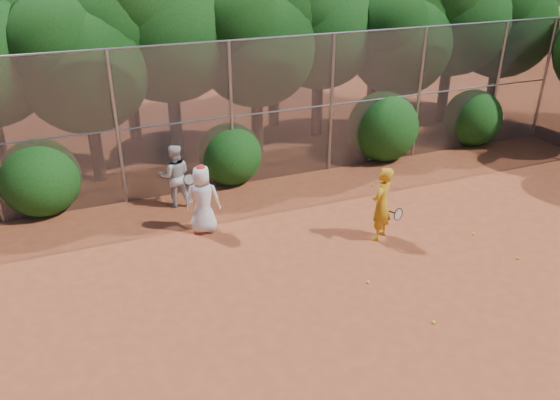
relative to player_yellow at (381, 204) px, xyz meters
name	(u,v)px	position (x,y,z in m)	size (l,w,h in m)	color
ground	(373,292)	(-1.24, -1.84, -0.89)	(80.00, 80.00, 0.00)	brown
fence_back	(262,111)	(-1.36, 4.16, 1.16)	(20.05, 0.09, 4.03)	gray
tree_2	(83,54)	(-5.69, 5.99, 2.69)	(3.99, 3.47, 5.47)	black
tree_3	(168,12)	(-3.18, 7.00, 3.51)	(4.89, 4.26, 6.70)	black
tree_4	(257,33)	(-0.68, 6.40, 2.87)	(4.19, 3.64, 5.73)	black
tree_5	(321,15)	(1.82, 7.20, 3.16)	(4.51, 3.92, 6.17)	black
tree_6	(402,33)	(4.31, 6.19, 2.58)	(3.86, 3.36, 5.29)	black
tree_7	(456,2)	(6.82, 6.80, 3.39)	(4.77, 4.14, 6.53)	black
tree_8	(506,14)	(8.82, 6.50, 2.93)	(4.25, 3.70, 5.82)	black
tree_11	(274,7)	(0.82, 8.80, 3.27)	(4.64, 4.03, 6.35)	black
bush_0	(39,174)	(-7.24, 4.46, 0.11)	(2.00, 2.00, 2.00)	#103F0F
bush_1	(230,151)	(-2.24, 4.46, 0.01)	(1.80, 1.80, 1.80)	#103F0F
bush_2	(383,123)	(2.76, 4.46, 0.21)	(2.20, 2.20, 2.20)	#103F0F
bush_3	(473,115)	(6.26, 4.46, 0.06)	(1.90, 1.90, 1.90)	#103F0F
player_yellow	(381,204)	(0.00, 0.00, 0.00)	(0.89, 0.73, 1.78)	orange
player_teen	(203,199)	(-3.71, 1.86, -0.04)	(0.95, 0.78, 1.71)	white
player_white	(175,176)	(-4.02, 3.48, -0.06)	(0.91, 0.77, 1.66)	silver
ball_0	(473,234)	(2.16, -0.74, -0.86)	(0.07, 0.07, 0.07)	yellow
ball_1	(434,322)	(-0.70, -3.10, -0.86)	(0.07, 0.07, 0.07)	yellow
ball_2	(518,258)	(2.34, -1.97, -0.86)	(0.07, 0.07, 0.07)	yellow
ball_3	(368,282)	(-1.17, -1.54, -0.86)	(0.07, 0.07, 0.07)	yellow
ball_4	(373,185)	(1.38, 2.58, -0.86)	(0.07, 0.07, 0.07)	yellow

